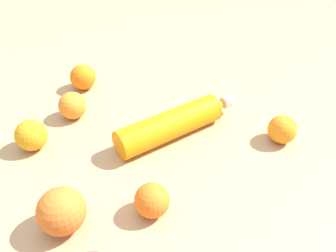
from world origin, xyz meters
name	(u,v)px	position (x,y,z in m)	size (l,w,h in m)	color
ground_plane	(163,132)	(0.00, 0.00, 0.00)	(2.40, 2.40, 0.00)	tan
water_bottle	(175,123)	(0.02, 0.02, 0.03)	(0.10, 0.32, 0.07)	orange
orange_0	(62,211)	(0.09, -0.30, 0.04)	(0.08, 0.08, 0.08)	orange
orange_1	(152,200)	(0.16, -0.17, 0.03)	(0.06, 0.06, 0.06)	orange
orange_2	(31,135)	(-0.15, -0.25, 0.03)	(0.07, 0.07, 0.07)	orange
orange_3	(72,106)	(-0.19, -0.13, 0.03)	(0.07, 0.07, 0.07)	orange
orange_4	(282,129)	(0.20, 0.18, 0.03)	(0.06, 0.06, 0.06)	orange
orange_5	(83,77)	(-0.30, -0.04, 0.03)	(0.07, 0.07, 0.07)	orange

